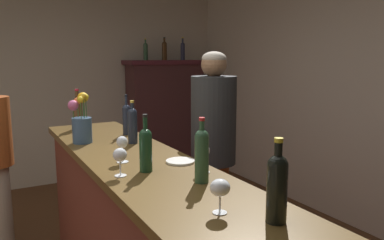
{
  "coord_description": "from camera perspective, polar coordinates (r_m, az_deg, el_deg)",
  "views": [
    {
      "loc": [
        -0.47,
        -2.1,
        1.66
      ],
      "look_at": [
        0.84,
        0.26,
        1.22
      ],
      "focal_mm": 35.85,
      "sensor_mm": 36.0,
      "label": 1
    }
  ],
  "objects": [
    {
      "name": "cheese_plate",
      "position": [
        2.23,
        -1.75,
        -6.16
      ],
      "size": [
        0.17,
        0.17,
        0.01
      ],
      "primitive_type": "cylinder",
      "color": "white",
      "rests_on": "bar_counter"
    },
    {
      "name": "wine_bottle_merlot",
      "position": [
        2.04,
        -6.91,
        -4.09
      ],
      "size": [
        0.07,
        0.07,
        0.31
      ],
      "color": "#183920",
      "rests_on": "bar_counter"
    },
    {
      "name": "flower_arrangement",
      "position": [
        2.82,
        -16.14,
        -0.37
      ],
      "size": [
        0.16,
        0.14,
        0.36
      ],
      "color": "#365170",
      "rests_on": "bar_counter"
    },
    {
      "name": "display_cabinet",
      "position": [
        5.51,
        -3.96,
        0.77
      ],
      "size": [
        1.13,
        0.43,
        1.62
      ],
      "color": "#412123",
      "rests_on": "ground"
    },
    {
      "name": "wine_bottle_malbec",
      "position": [
        3.38,
        -16.65,
        1.26
      ],
      "size": [
        0.08,
        0.08,
        0.34
      ],
      "color": "#4C321B",
      "rests_on": "bar_counter"
    },
    {
      "name": "wine_glass_spare",
      "position": [
        2.24,
        -10.36,
        -3.46
      ],
      "size": [
        0.07,
        0.07,
        0.15
      ],
      "color": "white",
      "rests_on": "bar_counter"
    },
    {
      "name": "display_bottle_center",
      "position": [
        5.57,
        -1.4,
        10.37
      ],
      "size": [
        0.06,
        0.06,
        0.32
      ],
      "color": "#26273F",
      "rests_on": "display_cabinet"
    },
    {
      "name": "wall_back",
      "position": [
        5.27,
        -23.93,
        5.6
      ],
      "size": [
        5.46,
        0.12,
        2.79
      ],
      "primitive_type": "cube",
      "color": "#C1B4A0",
      "rests_on": "ground"
    },
    {
      "name": "wine_glass_mid",
      "position": [
        1.51,
        4.19,
        -10.13
      ],
      "size": [
        0.08,
        0.08,
        0.14
      ],
      "color": "white",
      "rests_on": "bar_counter"
    },
    {
      "name": "display_bottle_left",
      "position": [
        5.33,
        -6.92,
        10.22
      ],
      "size": [
        0.06,
        0.06,
        0.29
      ],
      "color": "#2B492F",
      "rests_on": "display_cabinet"
    },
    {
      "name": "wine_bottle_pinot",
      "position": [
        1.45,
        12.55,
        -9.38
      ],
      "size": [
        0.08,
        0.08,
        0.32
      ],
      "color": "black",
      "rests_on": "bar_counter"
    },
    {
      "name": "display_bottle_midleft",
      "position": [
        5.45,
        -4.12,
        10.39
      ],
      "size": [
        0.07,
        0.07,
        0.31
      ],
      "color": "#472A12",
      "rests_on": "display_cabinet"
    },
    {
      "name": "wine_bottle_rose",
      "position": [
        1.85,
        1.46,
        -4.95
      ],
      "size": [
        0.07,
        0.07,
        0.32
      ],
      "color": "#2A4C30",
      "rests_on": "bar_counter"
    },
    {
      "name": "bartender",
      "position": [
        2.94,
        3.17,
        -4.9
      ],
      "size": [
        0.34,
        0.34,
        1.71
      ],
      "rotation": [
        0.0,
        0.0,
        3.26
      ],
      "color": "brown",
      "rests_on": "ground"
    },
    {
      "name": "wine_glass_rear",
      "position": [
        1.99,
        -10.67,
        -5.26
      ],
      "size": [
        0.07,
        0.07,
        0.15
      ],
      "color": "white",
      "rests_on": "bar_counter"
    },
    {
      "name": "wine_bottle_chardonnay",
      "position": [
        2.72,
        -8.84,
        -0.57
      ],
      "size": [
        0.07,
        0.07,
        0.3
      ],
      "color": "#1D2431",
      "rests_on": "bar_counter"
    },
    {
      "name": "wine_glass_front",
      "position": [
        2.01,
        1.73,
        -4.85
      ],
      "size": [
        0.07,
        0.07,
        0.16
      ],
      "color": "white",
      "rests_on": "bar_counter"
    },
    {
      "name": "wine_bottle_riesling",
      "position": [
        3.04,
        -9.7,
        0.32
      ],
      "size": [
        0.06,
        0.06,
        0.31
      ],
      "color": "#1F2635",
      "rests_on": "bar_counter"
    }
  ]
}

